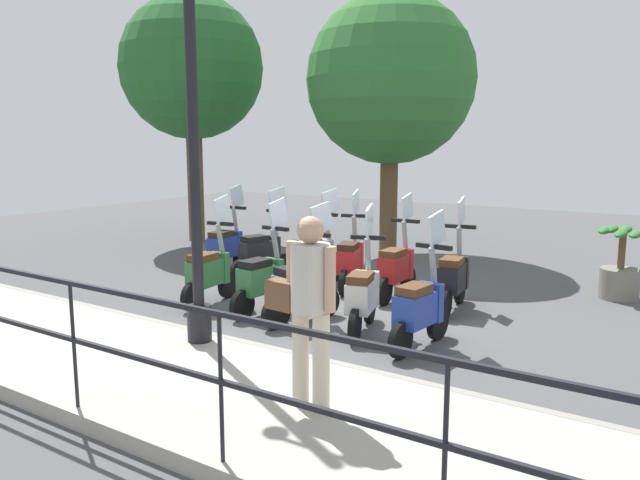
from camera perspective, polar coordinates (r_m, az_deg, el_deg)
The scene contains 19 objects.
ground_plane at distance 8.70m, azimuth 2.04°, elevation -6.34°, with size 28.00×28.00×0.00m, color #4C4C4F.
promenade_walkway at distance 6.33m, azimuth -13.33°, elevation -11.97°, with size 2.20×20.00×0.15m.
fence_railing at distance 5.45m, azimuth -21.72°, elevation -6.68°, with size 0.04×16.03×1.07m.
lamp_post_near at distance 6.70m, azimuth -11.45°, elevation 7.63°, with size 0.26×0.90×4.54m.
pedestrian_with_bag at distance 5.03m, azimuth -1.09°, elevation -5.28°, with size 0.35×0.65×1.59m.
tree_large at distance 14.61m, azimuth -11.65°, elevation 15.13°, with size 3.18×3.18×5.49m.
tree_distant at distance 12.82m, azimuth 6.48°, elevation 14.33°, with size 3.37×3.37×5.18m.
potted_palm at distance 10.16m, azimuth 25.78°, elevation -2.40°, with size 1.06×0.66×1.05m.
scooter_near_0 at distance 7.07m, azimuth 9.15°, elevation -6.07°, with size 1.23×0.44×1.54m.
scooter_near_1 at distance 7.58m, azimuth 3.93°, elevation -4.92°, with size 1.20×0.54×1.54m.
scooter_near_2 at distance 7.94m, azimuth -1.72°, elevation -4.26°, with size 1.20×0.53×1.54m.
scooter_near_3 at distance 8.42m, azimuth -5.27°, elevation -3.51°, with size 1.23×0.44×1.54m.
scooter_near_4 at distance 8.96m, azimuth -10.05°, elevation -2.83°, with size 1.23×0.44×1.54m.
scooter_far_0 at distance 8.71m, azimuth 12.13°, elevation -3.24°, with size 1.23×0.45×1.54m.
scooter_far_1 at distance 9.19m, azimuth 7.03°, elevation -2.44°, with size 1.23×0.44×1.54m.
scooter_far_2 at distance 9.70m, azimuth 2.79°, elevation -1.77°, with size 1.20×0.54×1.54m.
scooter_far_3 at distance 10.00m, azimuth -0.50°, elevation -1.42°, with size 1.20×0.54×1.54m.
scooter_far_4 at distance 10.40m, azimuth -5.32°, elevation -1.03°, with size 1.20×0.55×1.54m.
scooter_far_5 at distance 10.98m, azimuth -8.55°, elevation -0.55°, with size 1.23×0.44×1.54m.
Camera 1 is at (-7.16, -4.35, 2.35)m, focal length 35.00 mm.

